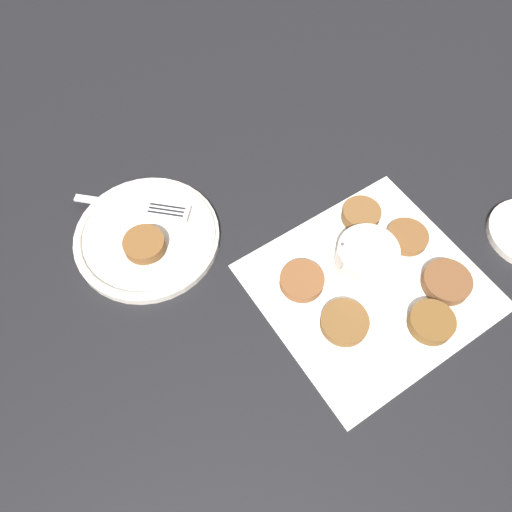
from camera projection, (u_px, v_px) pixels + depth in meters
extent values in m
plane|color=black|center=(372.00, 285.00, 0.73)|extent=(4.00, 4.00, 0.00)
cube|color=white|center=(370.00, 286.00, 0.73)|extent=(0.32, 0.30, 0.00)
cylinder|color=silver|center=(366.00, 258.00, 0.72)|extent=(0.09, 0.09, 0.05)
cylinder|color=orange|center=(365.00, 261.00, 0.73)|extent=(0.07, 0.07, 0.03)
cone|color=silver|center=(346.00, 267.00, 0.70)|extent=(0.02, 0.02, 0.02)
cylinder|color=silver|center=(355.00, 254.00, 0.70)|extent=(0.05, 0.01, 0.08)
cylinder|color=brown|center=(345.00, 322.00, 0.69)|extent=(0.07, 0.07, 0.01)
cylinder|color=brown|center=(302.00, 281.00, 0.72)|extent=(0.07, 0.07, 0.02)
cylinder|color=brown|center=(431.00, 322.00, 0.69)|extent=(0.06, 0.06, 0.02)
cylinder|color=brown|center=(407.00, 237.00, 0.76)|extent=(0.06, 0.06, 0.01)
cylinder|color=brown|center=(447.00, 282.00, 0.72)|extent=(0.07, 0.07, 0.02)
cylinder|color=brown|center=(361.00, 214.00, 0.78)|extent=(0.06, 0.06, 0.02)
cylinder|color=silver|center=(147.00, 237.00, 0.77)|extent=(0.22, 0.22, 0.01)
torus|color=silver|center=(146.00, 234.00, 0.76)|extent=(0.21, 0.21, 0.01)
cylinder|color=brown|center=(144.00, 244.00, 0.74)|extent=(0.06, 0.06, 0.02)
cube|color=silver|center=(110.00, 203.00, 0.78)|extent=(0.09, 0.09, 0.00)
cube|color=silver|center=(167.00, 211.00, 0.77)|extent=(0.07, 0.07, 0.00)
cube|color=black|center=(165.00, 214.00, 0.77)|extent=(0.04, 0.04, 0.00)
cube|color=black|center=(166.00, 210.00, 0.77)|extent=(0.04, 0.04, 0.00)
cube|color=black|center=(168.00, 206.00, 0.78)|extent=(0.04, 0.04, 0.00)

